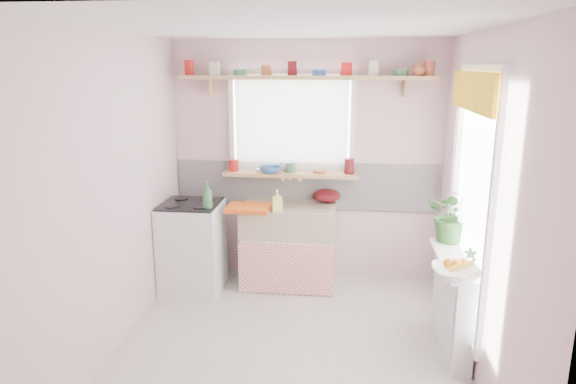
# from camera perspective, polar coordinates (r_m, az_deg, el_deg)

# --- Properties ---
(room) EXTENTS (3.20, 3.20, 3.20)m
(room) POSITION_cam_1_polar(r_m,az_deg,el_deg) (4.64, 9.47, 2.92)
(room) COLOR silver
(room) RESTS_ON ground
(sink_unit) EXTENTS (0.95, 0.65, 1.11)m
(sink_unit) POSITION_cam_1_polar(r_m,az_deg,el_deg) (5.33, 0.07, -5.88)
(sink_unit) COLOR white
(sink_unit) RESTS_ON ground
(cooker) EXTENTS (0.58, 0.58, 0.93)m
(cooker) POSITION_cam_1_polar(r_m,az_deg,el_deg) (5.29, -10.57, -5.99)
(cooker) COLOR white
(cooker) RESTS_ON ground
(radiator_ledge) EXTENTS (0.22, 0.95, 0.78)m
(radiator_ledge) POSITION_cam_1_polar(r_m,az_deg,el_deg) (4.40, 17.86, -11.61)
(radiator_ledge) COLOR white
(radiator_ledge) RESTS_ON ground
(windowsill) EXTENTS (1.40, 0.22, 0.04)m
(windowsill) POSITION_cam_1_polar(r_m,az_deg,el_deg) (5.32, 0.30, 2.00)
(windowsill) COLOR tan
(windowsill) RESTS_ON room
(pine_shelf) EXTENTS (2.52, 0.24, 0.04)m
(pine_shelf) POSITION_cam_1_polar(r_m,az_deg,el_deg) (5.18, 1.99, 12.60)
(pine_shelf) COLOR tan
(pine_shelf) RESTS_ON room
(shelf_crockery) EXTENTS (2.47, 0.11, 0.12)m
(shelf_crockery) POSITION_cam_1_polar(r_m,az_deg,el_deg) (5.18, 1.74, 13.43)
(shelf_crockery) COLOR red
(shelf_crockery) RESTS_ON pine_shelf
(sill_crockery) EXTENTS (1.35, 0.11, 0.12)m
(sill_crockery) POSITION_cam_1_polar(r_m,az_deg,el_deg) (5.30, 0.30, 2.81)
(sill_crockery) COLOR red
(sill_crockery) RESTS_ON windowsill
(dish_tray) EXTENTS (0.44, 0.34, 0.04)m
(dish_tray) POSITION_cam_1_polar(r_m,az_deg,el_deg) (5.07, -4.39, -1.77)
(dish_tray) COLOR orange
(dish_tray) RESTS_ON sink_unit
(colander) EXTENTS (0.35, 0.35, 0.13)m
(colander) POSITION_cam_1_polar(r_m,az_deg,el_deg) (5.36, 4.31, -0.40)
(colander) COLOR #4F0D12
(colander) RESTS_ON sink_unit
(jade_plant) EXTENTS (0.50, 0.46, 0.48)m
(jade_plant) POSITION_cam_1_polar(r_m,az_deg,el_deg) (4.56, 17.89, -2.41)
(jade_plant) COLOR #315F26
(jade_plant) RESTS_ON radiator_ledge
(fruit_bowl) EXTENTS (0.34, 0.34, 0.08)m
(fruit_bowl) POSITION_cam_1_polar(r_m,az_deg,el_deg) (3.86, 18.16, -8.55)
(fruit_bowl) COLOR silver
(fruit_bowl) RESTS_ON radiator_ledge
(herb_pot) EXTENTS (0.10, 0.07, 0.18)m
(herb_pot) POSITION_cam_1_polar(r_m,az_deg,el_deg) (3.97, 19.58, -7.19)
(herb_pot) COLOR #255E2A
(herb_pot) RESTS_ON radiator_ledge
(soap_bottle_sink) EXTENTS (0.11, 0.11, 0.21)m
(soap_bottle_sink) POSITION_cam_1_polar(r_m,az_deg,el_deg) (5.00, -1.20, -0.97)
(soap_bottle_sink) COLOR #F5FB6F
(soap_bottle_sink) RESTS_ON sink_unit
(sill_cup) EXTENTS (0.16, 0.16, 0.10)m
(sill_cup) POSITION_cam_1_polar(r_m,az_deg,el_deg) (5.37, -0.23, 2.86)
(sill_cup) COLOR white
(sill_cup) RESTS_ON windowsill
(sill_bowl) EXTENTS (0.27, 0.27, 0.07)m
(sill_bowl) POSITION_cam_1_polar(r_m,az_deg,el_deg) (5.27, -2.02, 2.49)
(sill_bowl) COLOR #305B9E
(sill_bowl) RESTS_ON windowsill
(shelf_vase) EXTENTS (0.15, 0.15, 0.14)m
(shelf_vase) POSITION_cam_1_polar(r_m,az_deg,el_deg) (5.17, 14.29, 13.20)
(shelf_vase) COLOR #A95B34
(shelf_vase) RESTS_ON pine_shelf
(cooker_bottle) EXTENTS (0.13, 0.13, 0.26)m
(cooker_bottle) POSITION_cam_1_polar(r_m,az_deg,el_deg) (4.91, -8.95, -0.34)
(cooker_bottle) COLOR #397344
(cooker_bottle) RESTS_ON cooker
(fruit) EXTENTS (0.20, 0.14, 0.10)m
(fruit) POSITION_cam_1_polar(r_m,az_deg,el_deg) (3.84, 18.30, -7.66)
(fruit) COLOR orange
(fruit) RESTS_ON fruit_bowl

